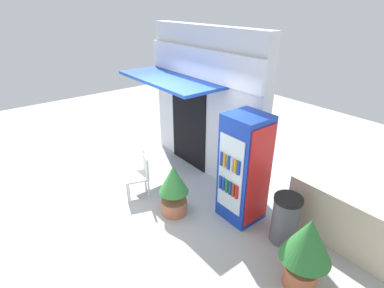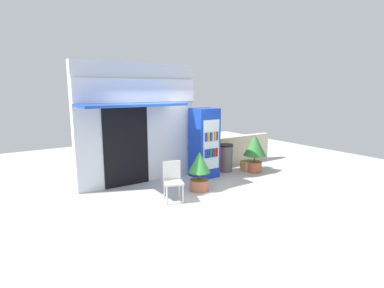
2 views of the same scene
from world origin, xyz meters
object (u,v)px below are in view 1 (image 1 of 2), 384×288
object	(u,v)px
potted_plant_near_shop	(174,187)
cardboard_box	(303,267)
potted_plant_curbside	(307,246)
trash_bin	(285,219)
plastic_chair	(141,173)
drink_cooler	(244,169)

from	to	relation	value
potted_plant_near_shop	cardboard_box	distance (m)	2.43
cardboard_box	potted_plant_curbside	bearing A→B (deg)	-70.15
trash_bin	cardboard_box	bearing A→B (deg)	-30.57
plastic_chair	potted_plant_near_shop	size ratio (longest dim) A/B	0.89
plastic_chair	trash_bin	bearing A→B (deg)	24.87
drink_cooler	potted_plant_curbside	size ratio (longest dim) A/B	1.73
potted_plant_curbside	potted_plant_near_shop	bearing A→B (deg)	-169.14
potted_plant_near_shop	trash_bin	bearing A→B (deg)	30.69
potted_plant_near_shop	potted_plant_curbside	bearing A→B (deg)	10.86
potted_plant_near_shop	potted_plant_curbside	size ratio (longest dim) A/B	0.87
cardboard_box	drink_cooler	bearing A→B (deg)	169.67
drink_cooler	trash_bin	bearing A→B (deg)	6.25
plastic_chair	potted_plant_near_shop	world-z (taller)	potted_plant_near_shop
drink_cooler	potted_plant_near_shop	bearing A→B (deg)	-132.10
drink_cooler	cardboard_box	distance (m)	1.73
plastic_chair	potted_plant_near_shop	xyz separation A→B (m)	(0.88, 0.19, 0.05)
potted_plant_near_shop	trash_bin	distance (m)	1.97
drink_cooler	plastic_chair	xyz separation A→B (m)	(-1.70, -1.10, -0.48)
drink_cooler	trash_bin	xyz separation A→B (m)	(0.87, 0.10, -0.56)
potted_plant_curbside	cardboard_box	bearing A→B (deg)	109.85
potted_plant_near_shop	plastic_chair	bearing A→B (deg)	-167.96
potted_plant_curbside	drink_cooler	bearing A→B (deg)	163.82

